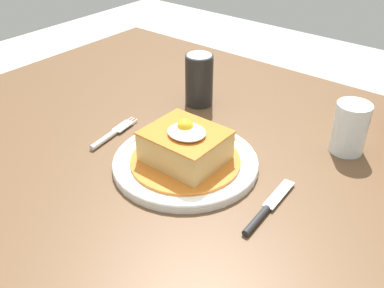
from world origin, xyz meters
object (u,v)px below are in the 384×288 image
at_px(knife, 263,213).
at_px(soda_can, 199,80).
at_px(main_plate, 185,162).
at_px(drinking_glass, 349,131).
at_px(fork, 110,135).

bearing_deg(knife, soda_can, 142.78).
relative_size(main_plate, drinking_glass, 2.66).
distance_m(knife, soda_can, 0.42).
xyz_separation_m(fork, soda_can, (0.05, 0.24, 0.06)).
height_order(knife, drinking_glass, drinking_glass).
height_order(fork, drinking_glass, drinking_glass).
distance_m(knife, drinking_glass, 0.28).
bearing_deg(soda_can, knife, -37.22).
bearing_deg(drinking_glass, fork, -146.89).
bearing_deg(fork, main_plate, 6.27).
bearing_deg(soda_can, main_plate, -57.63).
xyz_separation_m(soda_can, drinking_glass, (0.36, 0.02, -0.02)).
bearing_deg(drinking_glass, knife, -95.90).
relative_size(main_plate, soda_can, 2.25).
distance_m(main_plate, soda_can, 0.27).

